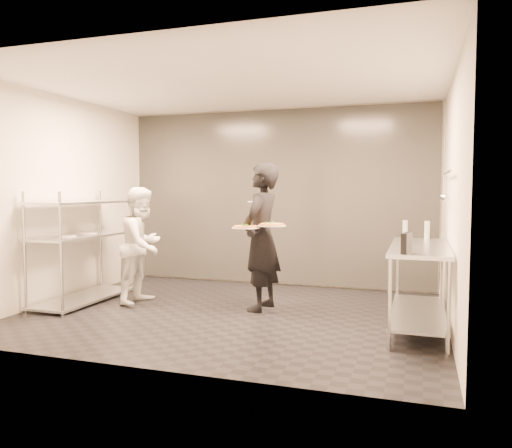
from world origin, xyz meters
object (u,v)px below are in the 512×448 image
(waiter, at_px, (261,237))
(pos_monitor, at_px, (407,243))
(prep_counter, at_px, (419,272))
(bottle_green, at_px, (405,229))
(bottle_clear, at_px, (427,230))
(pass_rack, at_px, (83,245))
(chef, at_px, (142,245))
(salad_plate, at_px, (259,200))
(pizza_plate_near, at_px, (246,227))
(pizza_plate_far, at_px, (272,225))
(bottle_dark, at_px, (428,229))

(waiter, height_order, pos_monitor, waiter)
(prep_counter, xyz_separation_m, bottle_green, (-0.17, 0.80, 0.41))
(prep_counter, bearing_deg, bottle_green, 102.19)
(bottle_green, distance_m, bottle_clear, 0.26)
(waiter, xyz_separation_m, pos_monitor, (1.77, -1.02, 0.09))
(pass_rack, height_order, chef, chef)
(waiter, relative_size, pos_monitor, 6.86)
(prep_counter, xyz_separation_m, bottle_clear, (0.09, 0.76, 0.41))
(chef, distance_m, salad_plate, 1.69)
(pizza_plate_near, distance_m, pos_monitor, 2.06)
(pizza_plate_far, bearing_deg, waiter, 133.82)
(bottle_clear, bearing_deg, bottle_dark, 74.25)
(waiter, distance_m, bottle_green, 1.79)
(pizza_plate_far, bearing_deg, bottle_dark, 21.50)
(pizza_plate_near, xyz_separation_m, bottle_clear, (2.10, 0.69, -0.04))
(chef, bearing_deg, bottle_clear, -79.68)
(pos_monitor, height_order, bottle_green, bottle_green)
(bottle_clear, bearing_deg, pizza_plate_near, -161.89)
(pizza_plate_near, distance_m, pizza_plate_far, 0.33)
(pass_rack, relative_size, pizza_plate_far, 4.67)
(waiter, distance_m, salad_plate, 0.54)
(bottle_green, relative_size, bottle_dark, 0.98)
(waiter, bearing_deg, bottle_clear, 108.64)
(prep_counter, height_order, waiter, waiter)
(pizza_plate_far, relative_size, salad_plate, 1.14)
(bottle_dark, bearing_deg, pass_rack, -169.73)
(pizza_plate_near, bearing_deg, pizza_plate_far, 4.73)
(pizza_plate_far, xyz_separation_m, pos_monitor, (1.57, -0.81, -0.08))
(salad_plate, bearing_deg, pass_rack, -166.26)
(pass_rack, distance_m, pizza_plate_near, 2.33)
(pizza_plate_near, height_order, bottle_dark, bottle_dark)
(pizza_plate_far, height_order, pos_monitor, pizza_plate_far)
(pizza_plate_near, distance_m, bottle_clear, 2.21)
(pass_rack, distance_m, pos_monitor, 4.28)
(prep_counter, relative_size, pizza_plate_near, 5.28)
(waiter, height_order, pizza_plate_far, waiter)
(waiter, xyz_separation_m, chef, (-1.65, -0.09, -0.15))
(pizza_plate_far, xyz_separation_m, bottle_dark, (1.79, 0.71, -0.07))
(pizza_plate_near, bearing_deg, pass_rack, -178.26)
(salad_plate, xyz_separation_m, pos_monitor, (1.89, -1.29, -0.36))
(pizza_plate_far, distance_m, bottle_clear, 1.90)
(pass_rack, relative_size, pizza_plate_near, 4.69)
(salad_plate, height_order, bottle_clear, salad_plate)
(pos_monitor, xyz_separation_m, bottle_clear, (0.21, 1.48, 0.01))
(prep_counter, bearing_deg, salad_plate, 164.27)
(pizza_plate_near, xyz_separation_m, pos_monitor, (1.90, -0.79, -0.05))
(prep_counter, bearing_deg, pizza_plate_near, 178.09)
(pass_rack, bearing_deg, pizza_plate_far, 2.11)
(chef, relative_size, pos_monitor, 5.74)
(prep_counter, height_order, bottle_green, bottle_green)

